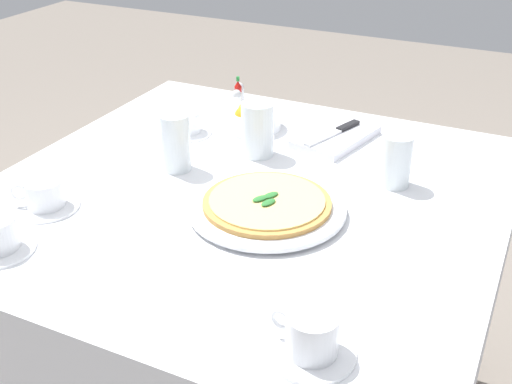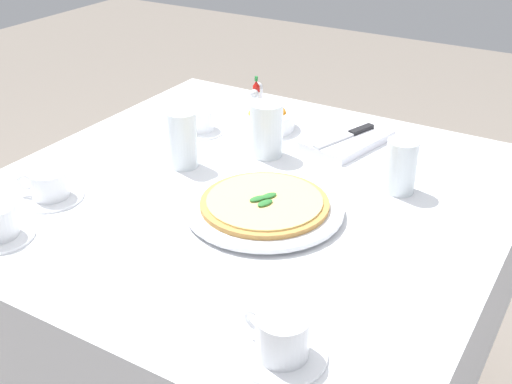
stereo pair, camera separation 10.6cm
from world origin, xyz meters
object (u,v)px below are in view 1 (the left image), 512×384
at_px(water_glass_far_right, 396,164).
at_px(dinner_knife, 335,132).
at_px(citrus_bowl, 252,118).
at_px(hot_sauce_bottle, 238,94).
at_px(coffee_cup_left_edge, 44,196).
at_px(pepper_shaker, 239,93).
at_px(water_glass_right_edge, 176,145).
at_px(coffee_cup_center_back, 312,336).
at_px(napkin_folded, 336,137).
at_px(coffee_cup_near_right, 185,124).
at_px(salt_shaker, 237,101).
at_px(pizza, 267,202).
at_px(water_glass_back_corner, 258,132).
at_px(pizza_plate, 267,208).

relative_size(water_glass_far_right, dinner_knife, 0.60).
height_order(citrus_bowl, hot_sauce_bottle, hot_sauce_bottle).
xyz_separation_m(coffee_cup_left_edge, pepper_shaker, (-0.70, 0.08, -0.00)).
bearing_deg(coffee_cup_left_edge, water_glass_right_edge, 151.48).
distance_m(coffee_cup_center_back, citrus_bowl, 0.83).
height_order(napkin_folded, pepper_shaker, pepper_shaker).
bearing_deg(napkin_folded, coffee_cup_center_back, 29.65).
height_order(coffee_cup_near_right, salt_shaker, coffee_cup_near_right).
height_order(pizza, coffee_cup_center_back, coffee_cup_center_back).
distance_m(coffee_cup_near_right, hot_sauce_bottle, 0.23).
height_order(water_glass_back_corner, citrus_bowl, water_glass_back_corner).
xyz_separation_m(coffee_cup_near_right, napkin_folded, (-0.12, 0.36, -0.02)).
relative_size(water_glass_back_corner, pepper_shaker, 2.26).
xyz_separation_m(coffee_cup_near_right, dinner_knife, (-0.12, 0.35, -0.00)).
bearing_deg(water_glass_right_edge, pepper_shaker, -171.56).
xyz_separation_m(pizza_plate, dinner_knife, (-0.39, 0.00, 0.01)).
xyz_separation_m(pizza, coffee_cup_near_right, (-0.27, -0.35, 0.00)).
distance_m(coffee_cup_center_back, coffee_cup_left_edge, 0.65).
distance_m(water_glass_back_corner, hot_sauce_bottle, 0.32).
bearing_deg(water_glass_far_right, coffee_cup_center_back, 3.03).
bearing_deg(citrus_bowl, pizza, 29.92).
distance_m(pizza_plate, coffee_cup_center_back, 0.40).
relative_size(coffee_cup_center_back, coffee_cup_near_right, 1.00).
relative_size(coffee_cup_near_right, water_glass_right_edge, 1.02).
bearing_deg(hot_sauce_bottle, dinner_knife, 70.71).
relative_size(citrus_bowl, hot_sauce_bottle, 1.81).
distance_m(water_glass_far_right, pepper_shaker, 0.60).
bearing_deg(water_glass_back_corner, water_glass_far_right, 88.11).
relative_size(pizza, coffee_cup_center_back, 1.92).
height_order(pizza_plate, coffee_cup_left_edge, coffee_cup_left_edge).
distance_m(water_glass_back_corner, napkin_folded, 0.21).
relative_size(water_glass_right_edge, pepper_shaker, 2.30).
height_order(coffee_cup_near_right, water_glass_back_corner, water_glass_back_corner).
bearing_deg(coffee_cup_left_edge, coffee_cup_near_right, 172.71).
distance_m(napkin_folded, salt_shaker, 0.33).
height_order(coffee_cup_center_back, water_glass_back_corner, water_glass_back_corner).
bearing_deg(water_glass_back_corner, coffee_cup_near_right, -98.77).
height_order(coffee_cup_center_back, hot_sauce_bottle, hot_sauce_bottle).
height_order(water_glass_right_edge, pepper_shaker, water_glass_right_edge).
height_order(coffee_cup_left_edge, hot_sauce_bottle, hot_sauce_bottle).
bearing_deg(dinner_knife, pepper_shaker, -94.21).
bearing_deg(coffee_cup_near_right, napkin_folded, 108.68).
relative_size(pizza_plate, pizza, 1.23).
xyz_separation_m(pizza, water_glass_back_corner, (-0.24, -0.13, 0.03)).
bearing_deg(napkin_folded, pepper_shaker, -99.61).
bearing_deg(salt_shaker, pizza, 33.15).
relative_size(coffee_cup_near_right, water_glass_far_right, 1.16).
height_order(water_glass_right_edge, salt_shaker, water_glass_right_edge).
distance_m(water_glass_back_corner, citrus_bowl, 0.16).
bearing_deg(coffee_cup_center_back, coffee_cup_left_edge, -104.40).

